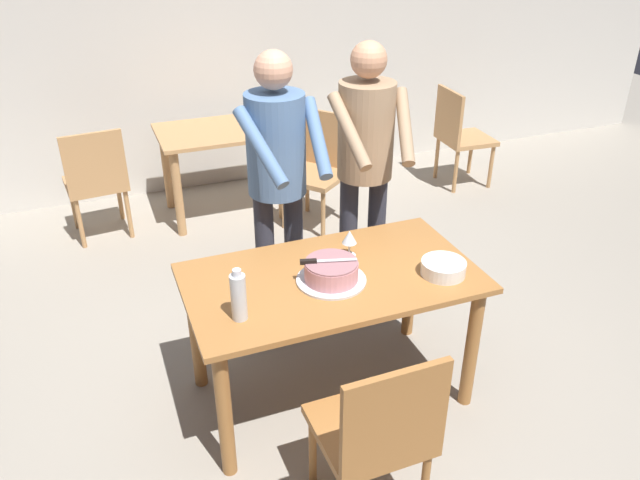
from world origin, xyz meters
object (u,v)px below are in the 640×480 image
object	(u,v)px
main_dining_table	(331,297)
person_standing_beside	(366,156)
cake_on_platter	(331,272)
cake_knife	(316,261)
background_chair_1	(459,134)
water_bottle	(239,296)
plate_stack	(443,268)
background_table	(221,148)
chair_near_side	(378,431)
background_chair_2	(320,165)
background_chair_0	(96,180)
wine_glass_near	(349,238)
person_cutting_cake	(278,171)

from	to	relation	value
main_dining_table	person_standing_beside	xyz separation A→B (m)	(0.47, 0.64, 0.45)
cake_on_platter	cake_knife	bearing A→B (deg)	164.51
person_standing_beside	background_chair_1	distance (m)	2.38
cake_knife	background_chair_1	xyz separation A→B (m)	(2.25, 2.24, -0.37)
cake_on_platter	cake_knife	xyz separation A→B (m)	(-0.07, 0.02, 0.06)
water_bottle	person_standing_beside	xyz separation A→B (m)	(0.98, 0.82, 0.21)
water_bottle	background_chair_1	distance (m)	3.60
person_standing_beside	background_chair_1	size ratio (longest dim) A/B	1.91
cake_on_platter	cake_knife	size ratio (longest dim) A/B	1.28
person_standing_beside	plate_stack	bearing A→B (deg)	-86.62
main_dining_table	background_table	size ratio (longest dim) A/B	1.44
chair_near_side	background_table	xyz separation A→B (m)	(0.11, 3.17, 0.09)
main_dining_table	plate_stack	world-z (taller)	plate_stack
plate_stack	chair_near_side	world-z (taller)	chair_near_side
main_dining_table	background_table	distance (m)	2.40
cake_on_platter	background_table	world-z (taller)	cake_on_platter
plate_stack	background_chair_2	xyz separation A→B (m)	(0.17, 2.14, -0.29)
main_dining_table	background_chair_0	xyz separation A→B (m)	(-1.00, 2.31, -0.13)
background_chair_2	main_dining_table	bearing A→B (deg)	-109.49
cake_on_platter	wine_glass_near	bearing A→B (deg)	47.52
main_dining_table	background_chair_1	bearing A→B (deg)	45.72
main_dining_table	cake_knife	bearing A→B (deg)	-163.91
water_bottle	chair_near_side	distance (m)	0.81
main_dining_table	background_chair_1	size ratio (longest dim) A/B	1.60
background_chair_1	cake_knife	bearing A→B (deg)	-135.12
background_table	water_bottle	bearing A→B (deg)	-101.18
cake_on_platter	background_chair_0	bearing A→B (deg)	112.61
cake_on_platter	person_cutting_cake	size ratio (longest dim) A/B	0.20
person_standing_beside	chair_near_side	bearing A→B (deg)	-112.29
water_bottle	chair_near_side	world-z (taller)	water_bottle
plate_stack	background_chair_2	bearing A→B (deg)	85.33
person_cutting_cake	cake_knife	bearing A→B (deg)	-91.66
plate_stack	background_table	xyz separation A→B (m)	(-0.52, 2.58, -0.21)
wine_glass_near	background_table	distance (m)	2.27
background_table	background_chair_1	size ratio (longest dim) A/B	1.11
chair_near_side	background_chair_1	xyz separation A→B (m)	(2.27, 2.99, 0.00)
main_dining_table	background_chair_2	size ratio (longest dim) A/B	1.60
background_chair_0	person_standing_beside	bearing A→B (deg)	-48.56
person_cutting_cake	water_bottle	bearing A→B (deg)	-118.92
cake_on_platter	chair_near_side	world-z (taller)	chair_near_side
wine_glass_near	chair_near_side	world-z (taller)	chair_near_side
wine_glass_near	background_chair_1	bearing A→B (deg)	45.88
water_bottle	background_chair_1	size ratio (longest dim) A/B	0.28
background_chair_1	main_dining_table	bearing A→B (deg)	-134.28
person_standing_beside	background_table	bearing A→B (deg)	104.96
background_chair_2	water_bottle	bearing A→B (deg)	-119.37
person_standing_beside	wine_glass_near	bearing A→B (deg)	-122.23
wine_glass_near	person_standing_beside	size ratio (longest dim) A/B	0.08
cake_on_platter	person_standing_beside	world-z (taller)	person_standing_beside
person_standing_beside	chair_near_side	world-z (taller)	person_standing_beside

